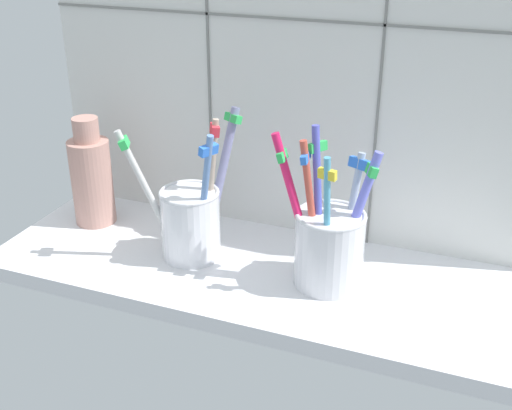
# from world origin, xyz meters

# --- Properties ---
(counter_slab) EXTENTS (0.64, 0.22, 0.02)m
(counter_slab) POSITION_xyz_m (0.00, 0.00, 0.01)
(counter_slab) COLOR silver
(counter_slab) RESTS_ON ground
(tile_wall_back) EXTENTS (0.64, 0.02, 0.45)m
(tile_wall_back) POSITION_xyz_m (0.00, 0.12, 0.23)
(tile_wall_back) COLOR silver
(tile_wall_back) RESTS_ON ground
(toothbrush_cup_left) EXTENTS (0.12, 0.11, 0.17)m
(toothbrush_cup_left) POSITION_xyz_m (-0.08, -0.00, 0.07)
(toothbrush_cup_left) COLOR white
(toothbrush_cup_left) RESTS_ON counter_slab
(toothbrush_cup_right) EXTENTS (0.11, 0.08, 0.18)m
(toothbrush_cup_right) POSITION_xyz_m (0.08, -0.00, 0.07)
(toothbrush_cup_right) COLOR silver
(toothbrush_cup_right) RESTS_ON counter_slab
(ceramic_vase) EXTENTS (0.05, 0.05, 0.14)m
(ceramic_vase) POSITION_xyz_m (-0.25, 0.04, 0.08)
(ceramic_vase) COLOR tan
(ceramic_vase) RESTS_ON counter_slab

